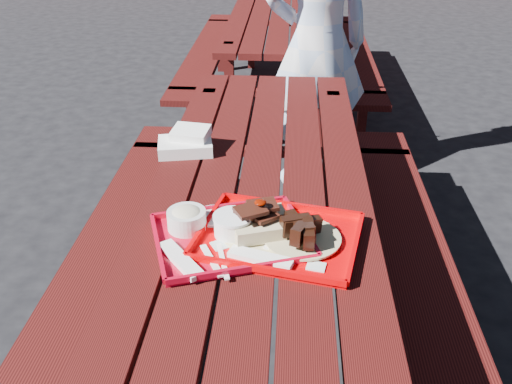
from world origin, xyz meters
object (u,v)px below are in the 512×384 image
(picnic_table_far, at_px, (280,35))
(near_tray, at_px, (230,228))
(far_tray, at_px, (275,235))
(person, at_px, (317,45))
(picnic_table_near, at_px, (259,235))

(picnic_table_far, bearing_deg, near_tray, -91.23)
(picnic_table_far, xyz_separation_m, far_tray, (0.07, -3.11, 0.21))
(picnic_table_far, distance_m, person, 1.36)
(person, bearing_deg, far_tray, 68.03)
(near_tray, bearing_deg, picnic_table_near, 77.55)
(picnic_table_far, distance_m, near_tray, 3.11)
(picnic_table_near, xyz_separation_m, near_tray, (-0.07, -0.30, 0.22))
(picnic_table_far, height_order, far_tray, far_tray)
(picnic_table_near, height_order, near_tray, near_tray)
(picnic_table_far, relative_size, near_tray, 4.69)
(near_tray, relative_size, person, 0.30)
(near_tray, height_order, far_tray, near_tray)
(picnic_table_far, height_order, person, person)
(person, bearing_deg, picnic_table_near, 64.41)
(picnic_table_far, bearing_deg, far_tray, -88.78)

